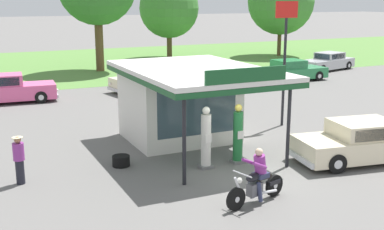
{
  "coord_description": "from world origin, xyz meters",
  "views": [
    {
      "loc": [
        -7.86,
        -12.77,
        5.57
      ],
      "look_at": [
        -0.41,
        3.05,
        1.4
      ],
      "focal_mm": 45.96,
      "sensor_mm": 36.0,
      "label": 1
    }
  ],
  "objects": [
    {
      "name": "motorcycle_with_rider",
      "position": [
        -0.77,
        -1.96,
        0.65
      ],
      "size": [
        2.14,
        0.81,
        1.58
      ],
      "color": "black",
      "rests_on": "ground"
    },
    {
      "name": "service_station_kiosk",
      "position": [
        -0.14,
        4.5,
        1.79
      ],
      "size": [
        4.71,
        7.12,
        3.53
      ],
      "color": "silver",
      "rests_on": "ground"
    },
    {
      "name": "featured_classic_sedan",
      "position": [
        4.67,
        -0.47,
        0.66
      ],
      "size": [
        5.45,
        2.7,
        1.44
      ],
      "color": "beige",
      "rests_on": "ground"
    },
    {
      "name": "grass_verge_strip",
      "position": [
        0.0,
        30.0,
        0.0
      ],
      "size": [
        120.0,
        24.0,
        0.01
      ],
      "primitive_type": "cube",
      "color": "#56843D",
      "rests_on": "ground"
    },
    {
      "name": "spare_tire_stack",
      "position": [
        -3.28,
        2.62,
        0.18
      ],
      "size": [
        0.6,
        0.6,
        0.36
      ],
      "color": "black",
      "rests_on": "ground"
    },
    {
      "name": "tree_oak_left",
      "position": [
        20.73,
        27.52,
        5.12
      ],
      "size": [
        6.42,
        6.42,
        8.47
      ],
      "color": "brown",
      "rests_on": "ground"
    },
    {
      "name": "gas_pump_offside",
      "position": [
        0.48,
        1.23,
        0.96
      ],
      "size": [
        0.44,
        0.44,
        2.08
      ],
      "color": "slate",
      "rests_on": "ground"
    },
    {
      "name": "gas_pump_nearside",
      "position": [
        -0.75,
        1.23,
        0.97
      ],
      "size": [
        0.44,
        0.44,
        2.11
      ],
      "color": "slate",
      "rests_on": "ground"
    },
    {
      "name": "roadside_pole_sign",
      "position": [
        4.91,
        4.85,
        3.66
      ],
      "size": [
        1.1,
        0.12,
        5.45
      ],
      "color": "black",
      "rests_on": "ground"
    },
    {
      "name": "parked_car_second_row_spare",
      "position": [
        2.67,
        15.39,
        0.67
      ],
      "size": [
        5.35,
        2.81,
        1.47
      ],
      "color": "beige",
      "rests_on": "ground"
    },
    {
      "name": "bystander_strolling_foreground",
      "position": [
        -6.57,
        2.35,
        0.8
      ],
      "size": [
        0.34,
        0.34,
        1.51
      ],
      "color": "black",
      "rests_on": "ground"
    },
    {
      "name": "parked_car_back_row_centre",
      "position": [
        -5.92,
        15.37,
        0.71
      ],
      "size": [
        5.62,
        2.23,
        1.56
      ],
      "color": "#E55993",
      "rests_on": "ground"
    },
    {
      "name": "parked_car_back_row_right",
      "position": [
        12.67,
        14.8,
        0.65
      ],
      "size": [
        5.13,
        2.06,
        1.44
      ],
      "color": "#2D844C",
      "rests_on": "ground"
    },
    {
      "name": "tree_oak_centre",
      "position": [
        10.22,
        30.68,
        4.64
      ],
      "size": [
        5.56,
        5.56,
        7.44
      ],
      "color": "brown",
      "rests_on": "ground"
    },
    {
      "name": "parked_car_back_row_centre_right",
      "position": [
        18.32,
        17.71,
        0.64
      ],
      "size": [
        5.47,
        3.02,
        1.4
      ],
      "color": "#B7B7BC",
      "rests_on": "ground"
    },
    {
      "name": "ground_plane",
      "position": [
        0.0,
        0.0,
        0.0
      ],
      "size": [
        300.0,
        300.0,
        0.0
      ],
      "primitive_type": "plane",
      "color": "slate"
    }
  ]
}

